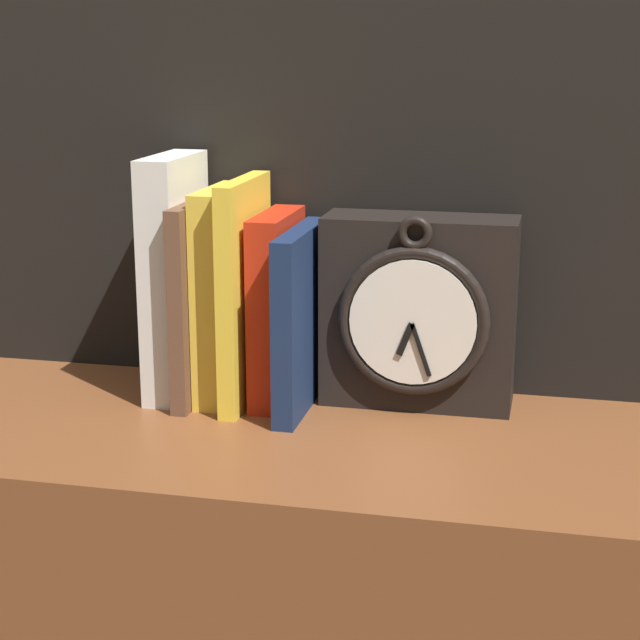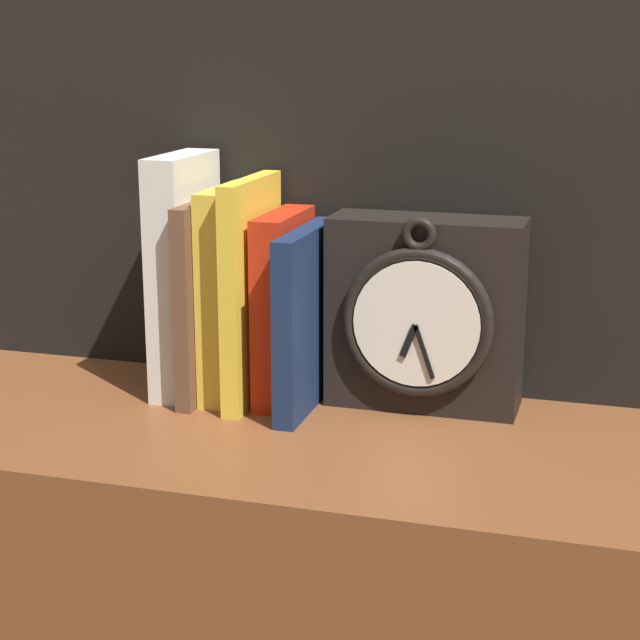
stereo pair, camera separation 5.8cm
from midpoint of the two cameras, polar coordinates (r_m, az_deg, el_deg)
clock at (r=1.02m, az=3.64°, el=0.41°), size 0.18×0.08×0.19m
book_slot0_white at (r=1.06m, az=-9.31°, el=2.29°), size 0.03×0.11×0.24m
book_slot1_brown at (r=1.05m, az=-8.14°, el=1.02°), size 0.02×0.13×0.19m
book_slot2_yellow at (r=1.05m, az=-6.82°, el=1.38°), size 0.03×0.11×0.21m
book_slot3_yellow at (r=1.03m, az=-5.66°, el=1.48°), size 0.02×0.13×0.22m
book_slot4_red at (r=1.03m, az=-3.94°, el=0.64°), size 0.03×0.11×0.18m
book_slot5_navy at (r=1.01m, az=-2.69°, el=0.01°), size 0.02×0.15×0.17m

